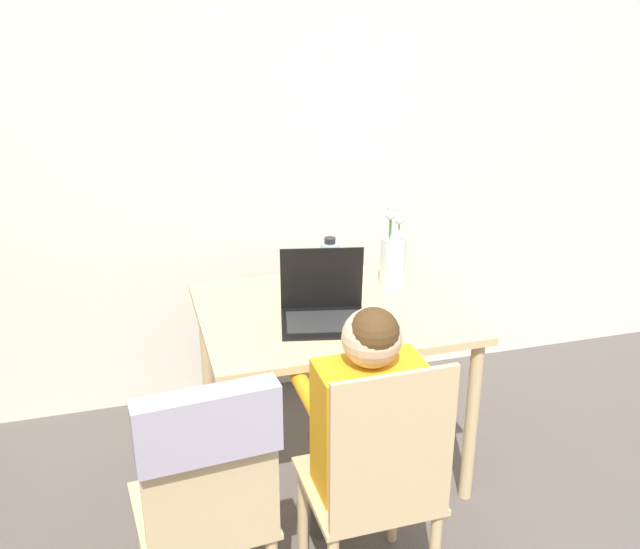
# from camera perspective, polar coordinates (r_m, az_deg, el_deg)

# --- Properties ---
(wall_back) EXTENTS (6.40, 0.05, 2.50)m
(wall_back) POSITION_cam_1_polar(r_m,az_deg,el_deg) (3.45, 1.17, 10.68)
(wall_back) COLOR white
(wall_back) RESTS_ON ground_plane
(dining_table) EXTENTS (1.02, 0.78, 0.73)m
(dining_table) POSITION_cam_1_polar(r_m,az_deg,el_deg) (2.94, 0.90, -4.37)
(dining_table) COLOR #D6B784
(dining_table) RESTS_ON ground_plane
(chair_occupied) EXTENTS (0.41, 0.41, 0.94)m
(chair_occupied) POSITION_cam_1_polar(r_m,az_deg,el_deg) (2.42, 4.30, -15.78)
(chair_occupied) COLOR #D6B784
(chair_occupied) RESTS_ON ground_plane
(chair_spare) EXTENTS (0.43, 0.46, 0.95)m
(chair_spare) POSITION_cam_1_polar(r_m,az_deg,el_deg) (2.22, -8.61, -15.10)
(chair_spare) COLOR #D6B784
(chair_spare) RESTS_ON ground_plane
(person_seated) EXTENTS (0.35, 0.43, 1.05)m
(person_seated) POSITION_cam_1_polar(r_m,az_deg,el_deg) (2.41, 3.38, -10.70)
(person_seated) COLOR orange
(person_seated) RESTS_ON ground_plane
(laptop) EXTENTS (0.36, 0.32, 0.27)m
(laptop) POSITION_cam_1_polar(r_m,az_deg,el_deg) (2.80, 0.21, -2.26)
(laptop) COLOR black
(laptop) RESTS_ON dining_table
(flower_vase) EXTENTS (0.10, 0.10, 0.36)m
(flower_vase) POSITION_cam_1_polar(r_m,az_deg,el_deg) (3.06, 5.60, 1.23)
(flower_vase) COLOR silver
(flower_vase) RESTS_ON dining_table
(water_bottle) EXTENTS (0.08, 0.08, 0.23)m
(water_bottle) POSITION_cam_1_polar(r_m,az_deg,el_deg) (3.02, 0.75, 0.66)
(water_bottle) COLOR silver
(water_bottle) RESTS_ON dining_table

